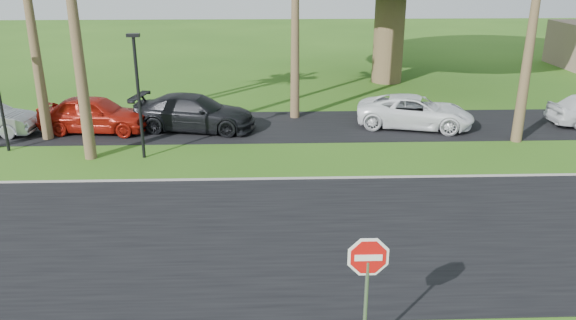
% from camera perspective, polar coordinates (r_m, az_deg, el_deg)
% --- Properties ---
extents(ground, '(120.00, 120.00, 0.00)m').
position_cam_1_polar(ground, '(13.84, 3.50, -11.26)').
color(ground, '#2A5515').
rests_on(ground, ground).
extents(road, '(120.00, 8.00, 0.02)m').
position_cam_1_polar(road, '(15.58, 2.81, -7.44)').
color(road, black).
rests_on(road, ground).
extents(parking_strip, '(120.00, 5.00, 0.02)m').
position_cam_1_polar(parking_strip, '(25.35, 0.86, 3.48)').
color(parking_strip, black).
rests_on(parking_strip, ground).
extents(curb, '(120.00, 0.12, 0.06)m').
position_cam_1_polar(curb, '(19.25, 1.82, -1.87)').
color(curb, gray).
rests_on(curb, ground).
extents(stop_sign_near, '(1.05, 0.07, 2.62)m').
position_cam_1_polar(stop_sign_near, '(10.45, 8.06, -11.28)').
color(stop_sign_near, gray).
rests_on(stop_sign_near, ground).
extents(streetlight_right, '(0.45, 0.25, 4.64)m').
position_cam_1_polar(streetlight_right, '(21.32, -14.99, 6.99)').
color(streetlight_right, black).
rests_on(streetlight_right, ground).
extents(car_red, '(4.86, 2.37, 1.60)m').
position_cam_1_polar(car_red, '(25.65, -19.01, 4.41)').
color(car_red, '#9D170D').
rests_on(car_red, ground).
extents(car_dark, '(5.62, 3.06, 1.55)m').
position_cam_1_polar(car_dark, '(24.91, -9.47, 4.73)').
color(car_dark, black).
rests_on(car_dark, ground).
extents(car_minivan, '(5.50, 3.55, 1.41)m').
position_cam_1_polar(car_minivan, '(25.61, 12.79, 4.76)').
color(car_minivan, white).
rests_on(car_minivan, ground).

